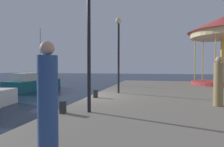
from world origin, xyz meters
TOP-DOWN VIEW (x-y plane):
  - ground_plane at (0.00, 0.00)m, footprint 120.00×120.00m
  - quay_dock at (6.11, 0.00)m, footprint 12.23×23.63m
  - sailboat_teal at (-8.69, 7.02)m, footprint 2.61×6.22m
  - carousel at (8.96, 8.17)m, footprint 5.66×5.66m
  - lamp_post_mid_promenade at (1.19, -3.54)m, footprint 0.36×0.36m
  - lamp_post_far_end at (1.27, 1.18)m, footprint 0.36×0.36m
  - bollard_center at (0.40, -3.88)m, footprint 0.24×0.24m
  - bollard_south at (0.46, -0.66)m, footprint 0.24×0.24m
  - person_by_the_water at (5.71, -1.51)m, footprint 0.34×0.34m
  - person_far_corner at (1.54, -6.51)m, footprint 0.34×0.34m

SIDE VIEW (x-z plane):
  - ground_plane at x=0.00m, z-range 0.00..0.00m
  - quay_dock at x=6.11m, z-range 0.00..0.80m
  - sailboat_teal at x=-8.69m, z-range -2.56..3.93m
  - bollard_center at x=0.40m, z-range 0.80..1.20m
  - bollard_south at x=0.46m, z-range 0.80..1.20m
  - person_by_the_water at x=5.71m, z-range 0.74..2.66m
  - person_far_corner at x=1.54m, z-range 0.74..2.67m
  - lamp_post_far_end at x=1.27m, z-range 1.60..5.98m
  - lamp_post_mid_promenade at x=1.19m, z-range 1.61..6.09m
  - carousel at x=8.96m, z-range 2.29..8.12m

